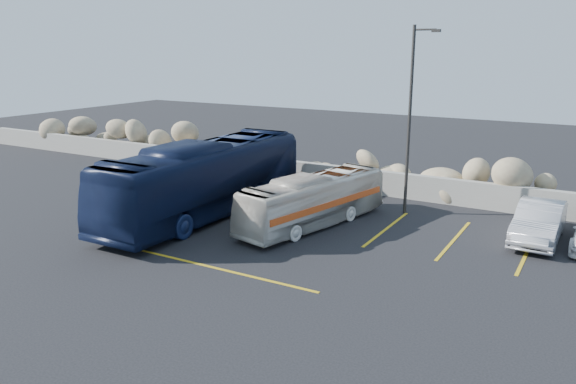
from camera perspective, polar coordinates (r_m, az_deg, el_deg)
The scene contains 8 objects.
ground at distance 18.33m, azimuth -5.59°, elevation -8.42°, with size 90.00×90.00×0.00m, color black.
seawall at distance 28.27m, azimuth 8.62°, elevation 1.03°, with size 60.00×0.40×1.20m, color gray.
riprap_pile at distance 29.22m, azimuth 9.54°, elevation 2.84°, with size 54.00×2.80×2.60m, color #9D8667, non-canonical shape.
parking_lines at distance 21.17m, azimuth 13.84°, elevation -5.56°, with size 18.16×9.36×0.01m.
lamppost at distance 24.46m, azimuth 12.38°, elevation 7.56°, with size 1.14×0.18×8.00m.
vintage_bus at distance 22.89m, azimuth 2.60°, elevation -0.86°, with size 1.77×7.55×2.10m, color beige.
tour_coach at distance 24.46m, azimuth -8.35°, elevation 1.36°, with size 2.71×11.59×3.23m, color #101937.
car_b at distance 23.18m, azimuth 24.14°, elevation -2.77°, with size 1.56×4.47×1.47m, color #B0B0B5.
Camera 1 is at (9.93, -13.65, 7.14)m, focal length 35.00 mm.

